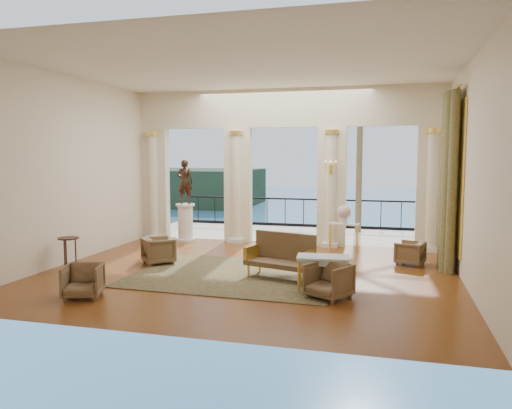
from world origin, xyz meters
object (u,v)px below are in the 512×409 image
(side_table, at_px, (68,242))
(settee, at_px, (281,256))
(pedestal, at_px, (185,223))
(statue, at_px, (185,182))
(armchair_c, at_px, (410,252))
(console_table, at_px, (344,228))
(armchair_a, at_px, (83,279))
(game_table, at_px, (323,260))
(armchair_d, at_px, (159,249))
(armchair_b, at_px, (329,279))

(side_table, bearing_deg, settee, 7.02)
(pedestal, xyz_separation_m, statue, (0.00, 0.00, 1.26))
(armchair_c, relative_size, pedestal, 0.55)
(armchair_c, height_order, console_table, console_table)
(armchair_a, height_order, side_table, side_table)
(game_table, xyz_separation_m, console_table, (0.03, 4.08, 0.03))
(side_table, bearing_deg, game_table, -2.34)
(game_table, distance_m, pedestal, 6.57)
(armchair_d, bearing_deg, console_table, -99.67)
(armchair_a, height_order, settee, settee)
(armchair_d, distance_m, side_table, 2.05)
(armchair_b, bearing_deg, side_table, -156.98)
(armchair_c, height_order, game_table, game_table)
(statue, xyz_separation_m, console_table, (4.80, -0.45, -1.16))
(armchair_c, xyz_separation_m, armchair_d, (-5.84, -1.43, 0.04))
(settee, bearing_deg, armchair_a, -126.87)
(settee, xyz_separation_m, pedestal, (-3.77, 3.70, 0.07))
(armchair_a, height_order, armchair_d, armchair_d)
(pedestal, height_order, console_table, pedestal)
(armchair_c, height_order, settee, settee)
(settee, bearing_deg, statue, 151.97)
(pedestal, distance_m, console_table, 4.82)
(armchair_a, xyz_separation_m, pedestal, (-0.55, 6.10, 0.20))
(statue, bearing_deg, settee, 131.87)
(game_table, bearing_deg, statue, 130.69)
(armchair_d, xyz_separation_m, statue, (-0.63, 3.13, 1.45))
(pedestal, bearing_deg, side_table, -103.47)
(armchair_a, relative_size, console_table, 0.81)
(console_table, bearing_deg, pedestal, -179.11)
(armchair_a, bearing_deg, settee, 17.16)
(armchair_b, distance_m, console_table, 4.54)
(game_table, bearing_deg, armchair_c, 53.11)
(armchair_d, distance_m, pedestal, 3.20)
(armchair_d, xyz_separation_m, console_table, (4.17, 2.68, 0.29))
(armchair_b, relative_size, armchair_c, 1.15)
(armchair_b, relative_size, pedestal, 0.63)
(game_table, relative_size, pedestal, 0.93)
(armchair_a, relative_size, armchair_b, 0.95)
(settee, distance_m, pedestal, 5.28)
(pedestal, xyz_separation_m, side_table, (-1.03, -4.29, 0.10))
(armchair_d, xyz_separation_m, settee, (3.14, -0.57, 0.12))
(armchair_b, bearing_deg, console_table, 121.27)
(armchair_d, bearing_deg, pedestal, -31.02)
(console_table, xyz_separation_m, side_table, (-5.83, -3.84, 0.01))
(pedestal, distance_m, side_table, 4.41)
(side_table, bearing_deg, armchair_d, 35.04)
(game_table, height_order, statue, statue)
(statue, height_order, console_table, statue)
(game_table, bearing_deg, armchair_b, -75.89)
(settee, distance_m, statue, 5.45)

